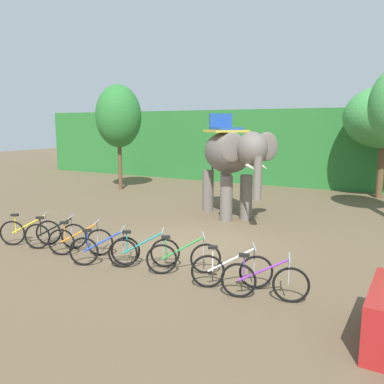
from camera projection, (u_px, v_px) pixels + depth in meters
name	position (u px, v px, depth m)	size (l,w,h in m)	color
ground_plane	(193.00, 243.00, 11.37)	(80.00, 80.00, 0.00)	brown
foliage_hedge	(310.00, 146.00, 23.71)	(36.00, 6.00, 4.21)	#28702D
tree_center_left	(119.00, 117.00, 20.30)	(2.33, 2.33, 5.38)	brown
elephant	(230.00, 157.00, 14.34)	(3.75, 3.59, 3.78)	#665E56
bike_yellow	(30.00, 232.00, 11.16)	(1.49, 0.93, 0.92)	black
bike_black	(55.00, 235.00, 10.81)	(1.52, 0.89, 0.92)	black
bike_orange	(80.00, 241.00, 10.27)	(1.54, 0.87, 0.92)	black
bike_blue	(104.00, 250.00, 9.54)	(1.50, 0.91, 0.92)	black
bike_teal	(144.00, 252.00, 9.40)	(1.51, 0.90, 0.92)	black
bike_green	(183.00, 258.00, 8.99)	(1.49, 0.93, 0.92)	black
bike_white	(232.00, 270.00, 8.21)	(1.55, 0.84, 0.92)	black
bike_purple	(264.00, 281.00, 7.64)	(1.66, 0.63, 0.92)	black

